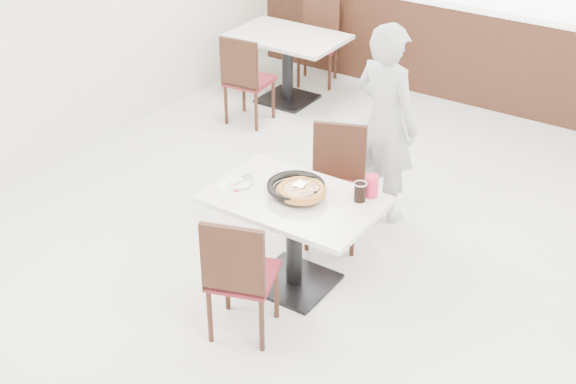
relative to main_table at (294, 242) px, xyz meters
The scene contains 19 objects.
floor 0.49m from the main_table, 73.12° to the left, with size 7.00×7.00×0.00m, color #B6B7B1.
wall_left 3.10m from the main_table, behind, with size 0.04×7.00×2.80m, color beige.
wainscot_back 3.79m from the main_table, 88.62° to the left, with size 5.90×0.03×1.10m, color black.
main_table is the anchor object (origin of this frame).
chair_near 0.62m from the main_table, 90.39° to the right, with size 0.42×0.42×0.95m, color black, non-canonical shape.
chair_far 0.67m from the main_table, 95.12° to the left, with size 0.42×0.42×0.95m, color black, non-canonical shape.
trivet 0.40m from the main_table, 63.09° to the left, with size 0.13×0.13×0.04m, color black.
pizza_pan 0.42m from the main_table, 106.00° to the left, with size 0.32×0.32×0.01m, color black.
pizza 0.44m from the main_table, 10.34° to the left, with size 0.35×0.35×0.02m, color #B1702D.
pizza_server 0.47m from the main_table, 68.48° to the left, with size 0.08×0.10×0.00m, color white.
napkin 0.61m from the main_table, 169.01° to the right, with size 0.16×0.16×0.00m, color white.
side_plate 0.58m from the main_table, behind, with size 0.18×0.18×0.01m, color silver.
fork 0.57m from the main_table, behind, with size 0.01×0.16×0.00m, color white.
cola_glass 0.63m from the main_table, 28.14° to the left, with size 0.08×0.08×0.13m, color black.
red_cup 0.71m from the main_table, 35.65° to the left, with size 0.09×0.09×0.16m, color #C72340.
diner_person 1.34m from the main_table, 87.75° to the left, with size 0.61×0.40×1.67m, color #B4B4B8.
bg_table_left 3.38m from the main_table, 124.43° to the left, with size 1.20×0.80×0.75m, color beige, non-canonical shape.
bg_chair_left_near 2.88m from the main_table, 132.43° to the left, with size 0.42×0.42×0.95m, color black, non-canonical shape.
bg_chair_left_far 3.88m from the main_table, 119.29° to the left, with size 0.42×0.42×0.95m, color black, non-canonical shape.
Camera 1 is at (2.53, -4.33, 3.61)m, focal length 50.00 mm.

